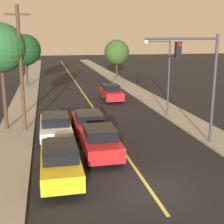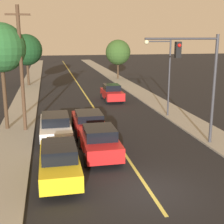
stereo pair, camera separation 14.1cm
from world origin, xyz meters
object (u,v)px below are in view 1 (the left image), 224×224
at_px(traffic_signal_mast, 200,72).
at_px(streetlamp_right, 162,66).
at_px(car_near_lane_front, 100,141).
at_px(car_outer_lane_second, 55,125).
at_px(car_far_oncoming, 111,93).
at_px(utility_pole_left, 21,68).
at_px(car_outer_lane_front, 60,161).
at_px(tree_left_near, 0,48).
at_px(car_near_lane_second, 89,122).
at_px(tree_right_near, 117,52).
at_px(tree_left_far, 25,50).

xyz_separation_m(traffic_signal_mast, streetlamp_right, (0.32, 6.90, -0.31)).
distance_m(car_near_lane_front, car_outer_lane_second, 4.64).
height_order(car_far_oncoming, utility_pole_left, utility_pole_left).
bearing_deg(car_outer_lane_front, tree_left_near, 111.24).
xyz_separation_m(car_near_lane_second, tree_right_near, (7.95, 26.15, 3.35)).
relative_size(car_far_oncoming, traffic_signal_mast, 0.64).
bearing_deg(tree_right_near, car_outer_lane_front, -107.21).
relative_size(car_near_lane_second, traffic_signal_mast, 0.79).
xyz_separation_m(car_outer_lane_front, tree_right_near, (10.23, 33.02, 3.24)).
height_order(car_near_lane_front, tree_left_far, tree_left_far).
height_order(car_far_oncoming, streetlamp_right, streetlamp_right).
height_order(car_near_lane_front, tree_left_near, tree_left_near).
bearing_deg(car_outer_lane_second, tree_left_far, 97.32).
bearing_deg(utility_pole_left, car_near_lane_front, -52.38).
height_order(car_near_lane_second, tree_left_near, tree_left_near).
bearing_deg(streetlamp_right, traffic_signal_mast, -92.67).
xyz_separation_m(car_near_lane_front, tree_left_far, (-5.20, 26.76, 3.88)).
bearing_deg(car_outer_lane_front, tree_left_far, 95.72).
xyz_separation_m(car_near_lane_front, car_near_lane_second, (0.00, 4.51, -0.09)).
xyz_separation_m(car_far_oncoming, streetlamp_right, (2.60, -7.36, 3.34)).
bearing_deg(car_far_oncoming, car_near_lane_second, 69.98).
bearing_deg(streetlamp_right, car_near_lane_front, -130.34).
xyz_separation_m(utility_pole_left, tree_left_far, (-0.87, 21.15, 0.29)).
height_order(car_outer_lane_second, streetlamp_right, streetlamp_right).
distance_m(car_near_lane_front, tree_left_near, 9.68).
xyz_separation_m(car_outer_lane_front, tree_left_near, (-3.33, 8.57, 4.85)).
height_order(streetlamp_right, tree_right_near, streetlamp_right).
relative_size(car_near_lane_front, tree_left_far, 0.66).
distance_m(car_far_oncoming, tree_right_near, 16.65).
xyz_separation_m(utility_pole_left, tree_right_near, (12.28, 25.05, -0.33)).
height_order(car_near_lane_second, utility_pole_left, utility_pole_left).
xyz_separation_m(car_near_lane_front, car_far_oncoming, (3.78, 14.88, -0.04)).
xyz_separation_m(streetlamp_right, utility_pole_left, (-10.71, -1.90, 0.28)).
height_order(utility_pole_left, tree_right_near, utility_pole_left).
relative_size(car_far_oncoming, tree_right_near, 0.70).
distance_m(tree_left_near, tree_right_near, 28.01).
bearing_deg(car_outer_lane_front, traffic_signal_mast, 19.65).
xyz_separation_m(car_far_oncoming, tree_right_near, (4.18, 15.78, 3.29)).
bearing_deg(tree_left_far, car_outer_lane_front, -84.28).
relative_size(car_outer_lane_front, tree_left_far, 0.73).
xyz_separation_m(car_near_lane_front, tree_left_near, (-5.61, 6.21, 4.87)).
bearing_deg(tree_right_near, streetlamp_right, -93.88).
height_order(tree_left_far, tree_right_near, tree_left_far).
xyz_separation_m(car_outer_lane_second, tree_right_near, (10.23, 26.61, 3.32)).
bearing_deg(car_outer_lane_second, traffic_signal_mast, -22.39).
relative_size(utility_pole_left, tree_left_near, 1.14).
bearing_deg(tree_left_near, streetlamp_right, 6.23).
bearing_deg(car_near_lane_second, car_outer_lane_front, -108.34).
distance_m(car_near_lane_front, streetlamp_right, 10.40).
bearing_deg(car_far_oncoming, traffic_signal_mast, 99.09).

